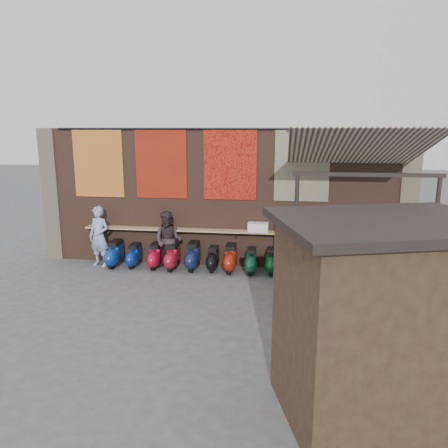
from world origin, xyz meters
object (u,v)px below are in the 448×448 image
Objects in this scene: shopper_tan at (326,266)px; scooter_stool_0 at (115,254)px; scooter_stool_8 at (271,261)px; shopper_navy at (349,268)px; scooter_stool_1 at (134,256)px; scooter_stool_9 at (293,261)px; diner_left at (99,236)px; scooter_stool_2 at (156,256)px; scooter_stool_7 at (251,261)px; scooter_stool_4 at (193,256)px; scooter_stool_3 at (172,257)px; scooter_stool_5 at (213,259)px; diner_right at (168,240)px; shopper_grey at (382,270)px; shelf_box at (258,227)px; market_stall at (380,325)px; scooter_stool_6 at (230,259)px.

scooter_stool_0 is at bearing 130.35° from shopper_tan.
scooter_stool_8 is 0.47× the size of shopper_navy.
scooter_stool_8 is at bearing -0.45° from scooter_stool_1.
scooter_stool_9 is 0.46× the size of diner_left.
scooter_stool_0 reaches higher than scooter_stool_2.
scooter_stool_4 is at bearing 177.55° from scooter_stool_7.
scooter_stool_5 is (1.18, 0.06, -0.03)m from scooter_stool_3.
diner_right is 5.10m from shopper_navy.
scooter_stool_7 is 0.88× the size of scooter_stool_9.
scooter_stool_3 is at bearing 11.35° from shopper_grey.
scooter_stool_7 is at bearing 15.36° from diner_left.
diner_right is at bearing -2.32° from scooter_stool_1.
shopper_tan reaches higher than scooter_stool_8.
scooter_stool_3 is 1.06× the size of scooter_stool_8.
shelf_box is at bearing 96.87° from shopper_tan.
scooter_stool_0 is 0.48× the size of shopper_tan.
shopper_tan is at bearing -14.74° from diner_right.
diner_left reaches higher than scooter_stool_9.
scooter_stool_4 is at bearing 179.64° from scooter_stool_9.
market_stall is at bearing -71.85° from shelf_box.
scooter_stool_4 is at bearing 11.06° from diner_right.
diner_left is (-0.45, 0.01, 0.51)m from scooter_stool_0.
shopper_grey is (2.61, -1.71, 0.42)m from scooter_stool_8.
scooter_stool_9 is 0.30× the size of market_stall.
shelf_box is 2.59m from diner_right.
scooter_stool_3 reaches higher than scooter_stool_8.
scooter_stool_4 is at bearing 106.49° from market_stall.
scooter_stool_9 is at bearing 83.50° from market_stall.
scooter_stool_7 is 2.98m from shopper_navy.
scooter_stool_2 is 0.48× the size of shopper_navy.
scooter_stool_1 is 0.91× the size of scooter_stool_3.
scooter_stool_2 is 1.04× the size of scooter_stool_7.
diner_right is 0.62× the size of market_stall.
scooter_stool_9 is 6.17m from market_stall.
scooter_stool_4 is at bearing 177.38° from scooter_stool_6.
scooter_stool_5 is at bearing 176.48° from scooter_stool_7.
shopper_grey is (4.86, -1.74, 0.38)m from scooter_stool_4.
scooter_stool_7 is at bearing 94.01° from market_stall.
scooter_stool_2 is 1.02× the size of scooter_stool_8.
shelf_box is 0.37× the size of shopper_grey.
diner_right is (-3.55, -0.02, 0.46)m from scooter_stool_9.
scooter_stool_1 is 0.96× the size of scooter_stool_8.
shopper_navy reaches higher than scooter_stool_5.
scooter_stool_3 is 4.55m from shopper_tan.
scooter_stool_3 reaches higher than scooter_stool_7.
scooter_stool_4 reaches higher than scooter_stool_2.
scooter_stool_9 is 2.18m from shopper_navy.
scooter_stool_4 is 0.59m from scooter_stool_5.
scooter_stool_1 is 2.86m from scooter_stool_6.
scooter_stool_6 is at bearing -157.41° from shelf_box.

